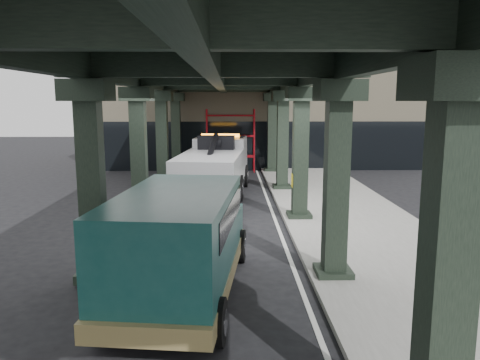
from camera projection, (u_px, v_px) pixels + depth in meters
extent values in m
plane|color=black|center=(231.00, 236.00, 15.84)|extent=(90.00, 90.00, 0.00)
cube|color=gray|center=(348.00, 218.00, 17.89)|extent=(5.00, 40.00, 0.15)
cube|color=silver|center=(275.00, 220.00, 17.84)|extent=(0.12, 38.00, 0.01)
cube|color=black|center=(448.00, 270.00, 5.62)|extent=(0.55, 0.55, 5.00)
cube|color=black|center=(462.00, 79.00, 5.24)|extent=(1.10, 1.10, 0.50)
cube|color=black|center=(336.00, 183.00, 11.53)|extent=(0.55, 0.55, 5.00)
cube|color=black|center=(339.00, 90.00, 11.16)|extent=(1.10, 1.10, 0.50)
cube|color=black|center=(333.00, 273.00, 11.92)|extent=(0.90, 0.90, 0.24)
cube|color=black|center=(300.00, 155.00, 17.45)|extent=(0.55, 0.55, 5.00)
cube|color=black|center=(302.00, 94.00, 17.07)|extent=(1.10, 1.10, 0.50)
cube|color=black|center=(299.00, 216.00, 17.83)|extent=(0.90, 0.90, 0.24)
cube|color=black|center=(283.00, 142.00, 23.36)|extent=(0.55, 0.55, 5.00)
cube|color=black|center=(283.00, 96.00, 22.99)|extent=(1.10, 1.10, 0.50)
cube|color=black|center=(282.00, 187.00, 23.75)|extent=(0.90, 0.90, 0.24)
cube|color=black|center=(272.00, 133.00, 29.28)|extent=(0.55, 0.55, 5.00)
cube|color=black|center=(272.00, 97.00, 28.90)|extent=(1.10, 1.10, 0.50)
cube|color=black|center=(272.00, 170.00, 29.66)|extent=(0.90, 0.90, 0.24)
cube|color=black|center=(92.00, 184.00, 11.41)|extent=(0.55, 0.55, 5.00)
cube|color=black|center=(87.00, 90.00, 11.03)|extent=(1.10, 1.10, 0.50)
cube|color=black|center=(97.00, 274.00, 11.80)|extent=(0.90, 0.90, 0.24)
cube|color=black|center=(139.00, 156.00, 17.32)|extent=(0.55, 0.55, 5.00)
cube|color=black|center=(137.00, 94.00, 16.95)|extent=(1.10, 1.10, 0.50)
cube|color=black|center=(141.00, 217.00, 17.71)|extent=(0.90, 0.90, 0.24)
cube|color=black|center=(162.00, 142.00, 23.24)|extent=(0.55, 0.55, 5.00)
cube|color=black|center=(161.00, 96.00, 22.86)|extent=(1.10, 1.10, 0.50)
cube|color=black|center=(164.00, 188.00, 23.63)|extent=(0.90, 0.90, 0.24)
cube|color=black|center=(176.00, 134.00, 29.15)|extent=(0.55, 0.55, 5.00)
cube|color=black|center=(175.00, 97.00, 28.78)|extent=(1.10, 1.10, 0.50)
cube|color=black|center=(177.00, 170.00, 29.54)|extent=(0.90, 0.90, 0.24)
cube|color=black|center=(302.00, 72.00, 16.94)|extent=(0.35, 32.00, 1.10)
cube|color=black|center=(136.00, 72.00, 16.82)|extent=(0.35, 32.00, 1.10)
cube|color=black|center=(219.00, 72.00, 16.88)|extent=(0.35, 32.00, 1.10)
cube|color=black|center=(219.00, 52.00, 16.76)|extent=(7.40, 32.00, 0.30)
cube|color=#C6B793|center=(257.00, 108.00, 34.93)|extent=(22.00, 10.00, 8.00)
cylinder|color=#A90D16|center=(207.00, 140.00, 30.16)|extent=(0.08, 0.08, 4.00)
cylinder|color=#A90D16|center=(207.00, 141.00, 29.37)|extent=(0.08, 0.08, 4.00)
cylinder|color=#A90D16|center=(254.00, 140.00, 30.22)|extent=(0.08, 0.08, 4.00)
cylinder|color=#A90D16|center=(254.00, 141.00, 29.44)|extent=(0.08, 0.08, 4.00)
cylinder|color=#A90D16|center=(231.00, 156.00, 30.36)|extent=(3.00, 0.08, 0.08)
cylinder|color=#A90D16|center=(231.00, 136.00, 30.14)|extent=(3.00, 0.08, 0.08)
cylinder|color=#A90D16|center=(230.00, 115.00, 29.93)|extent=(3.00, 0.08, 0.08)
cube|color=black|center=(214.00, 182.00, 21.80)|extent=(1.89, 8.17, 0.27)
cube|color=silver|center=(221.00, 156.00, 24.35)|extent=(2.79, 2.84, 1.95)
cube|color=silver|center=(224.00, 163.00, 25.56)|extent=(2.60, 1.01, 0.97)
cube|color=black|center=(222.00, 145.00, 24.53)|extent=(2.51, 1.64, 0.92)
cube|color=silver|center=(210.00, 171.00, 20.46)|extent=(3.13, 5.64, 1.51)
cube|color=orange|center=(220.00, 136.00, 23.96)|extent=(1.97, 0.50, 0.17)
cube|color=black|center=(216.00, 142.00, 22.40)|extent=(1.79, 0.82, 0.65)
cylinder|color=black|center=(211.00, 152.00, 20.54)|extent=(0.64, 3.79, 1.45)
cube|color=black|center=(200.00, 210.00, 17.93)|extent=(0.47, 1.54, 0.19)
cube|color=black|center=(197.00, 216.00, 17.19)|extent=(1.75, 0.44, 0.19)
cylinder|color=black|center=(200.00, 175.00, 24.95)|extent=(0.50, 1.22, 1.19)
cylinder|color=silver|center=(200.00, 175.00, 24.95)|extent=(0.49, 0.69, 0.65)
cylinder|color=black|center=(244.00, 176.00, 24.76)|extent=(0.50, 1.22, 1.19)
cylinder|color=silver|center=(244.00, 176.00, 24.76)|extent=(0.49, 0.69, 0.65)
cylinder|color=black|center=(187.00, 187.00, 21.44)|extent=(0.50, 1.22, 1.19)
cylinder|color=silver|center=(187.00, 187.00, 21.44)|extent=(0.49, 0.69, 0.65)
cylinder|color=black|center=(239.00, 188.00, 21.25)|extent=(0.50, 1.22, 1.19)
cylinder|color=silver|center=(239.00, 188.00, 21.25)|extent=(0.49, 0.69, 0.65)
cylinder|color=black|center=(181.00, 193.00, 20.06)|extent=(0.50, 1.22, 1.19)
cylinder|color=silver|center=(181.00, 193.00, 20.06)|extent=(0.49, 0.69, 0.65)
cylinder|color=black|center=(236.00, 194.00, 19.87)|extent=(0.50, 1.22, 1.19)
cylinder|color=silver|center=(236.00, 194.00, 19.87)|extent=(0.49, 0.69, 0.65)
cube|color=#134541|center=(201.00, 224.00, 13.25)|extent=(2.38, 1.45, 0.99)
cube|color=#134541|center=(177.00, 241.00, 10.21)|extent=(2.85, 5.18, 2.15)
cube|color=olive|center=(182.00, 272.00, 10.79)|extent=(3.03, 6.39, 0.39)
cube|color=black|center=(198.00, 197.00, 12.67)|extent=(2.19, 0.71, 0.92)
cube|color=black|center=(180.00, 213.00, 10.44)|extent=(2.77, 4.20, 0.61)
cube|color=silver|center=(205.00, 234.00, 13.90)|extent=(2.20, 0.38, 0.33)
cylinder|color=black|center=(163.00, 244.00, 13.39)|extent=(0.41, 0.95, 0.92)
cylinder|color=silver|center=(163.00, 244.00, 13.39)|extent=(0.41, 0.54, 0.51)
cylinder|color=black|center=(240.00, 246.00, 13.20)|extent=(0.41, 0.95, 0.92)
cylinder|color=silver|center=(240.00, 246.00, 13.20)|extent=(0.41, 0.54, 0.51)
cylinder|color=black|center=(102.00, 317.00, 8.86)|extent=(0.41, 0.95, 0.92)
cylinder|color=silver|center=(102.00, 317.00, 8.86)|extent=(0.41, 0.54, 0.51)
cylinder|color=black|center=(217.00, 322.00, 8.66)|extent=(0.41, 0.95, 0.92)
cylinder|color=silver|center=(217.00, 322.00, 8.66)|extent=(0.41, 0.54, 0.51)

